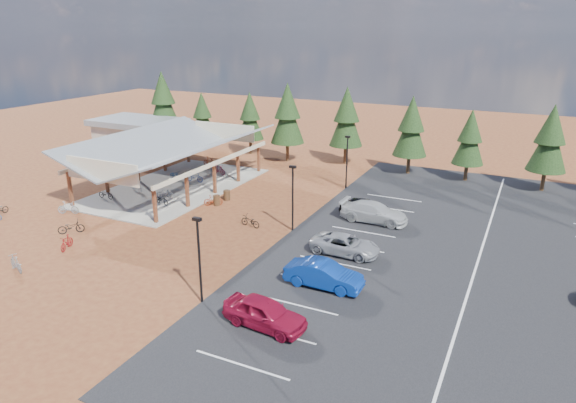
{
  "coord_description": "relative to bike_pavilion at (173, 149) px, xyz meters",
  "views": [
    {
      "loc": [
        20.68,
        -31.01,
        14.9
      ],
      "look_at": [
        4.23,
        2.79,
        1.99
      ],
      "focal_mm": 32.0,
      "sensor_mm": 36.0,
      "label": 1
    }
  ],
  "objects": [
    {
      "name": "lamp_post_1",
      "position": [
        15.0,
        -5.0,
        -0.85
      ],
      "size": [
        0.5,
        0.25,
        5.14
      ],
      "color": "black",
      "rests_on": "ground"
    },
    {
      "name": "bike_7",
      "position": [
        1.45,
        5.45,
        -3.22
      ],
      "size": [
        1.75,
        0.76,
        1.02
      ],
      "primitive_type": "imported",
      "rotation": [
        0.0,
        0.0,
        1.4
      ],
      "color": "maroon",
      "rests_on": "concrete_pad"
    },
    {
      "name": "car_0",
      "position": [
        19.43,
        -17.65,
        -3.0
      ],
      "size": [
        4.73,
        2.28,
        1.56
      ],
      "primitive_type": "imported",
      "rotation": [
        0.0,
        0.0,
        1.47
      ],
      "color": "maroon",
      "rests_on": "asphalt_lot"
    },
    {
      "name": "concrete_pad",
      "position": [
        0.0,
        0.0,
        -3.77
      ],
      "size": [
        10.6,
        18.6,
        0.1
      ],
      "primitive_type": "cube",
      "color": "gray",
      "rests_on": "ground"
    },
    {
      "name": "bike_12",
      "position": [
        0.17,
        -12.83,
        -3.33
      ],
      "size": [
        1.8,
        1.82,
        1.0
      ],
      "primitive_type": "imported",
      "rotation": [
        0.0,
        0.0,
        2.37
      ],
      "color": "black",
      "rests_on": "ground"
    },
    {
      "name": "bike_pavilion",
      "position": [
        0.0,
        0.0,
        0.0
      ],
      "size": [
        11.65,
        19.4,
        4.97
      ],
      "color": "#523317",
      "rests_on": "concrete_pad"
    },
    {
      "name": "car_3",
      "position": [
        20.07,
        -0.53,
        -3.0
      ],
      "size": [
        5.42,
        2.27,
        1.57
      ],
      "primitive_type": "imported",
      "rotation": [
        0.0,
        0.0,
        1.56
      ],
      "color": "#B4B4B4",
      "rests_on": "asphalt_lot"
    },
    {
      "name": "bike_2",
      "position": [
        -1.61,
        2.04,
        -3.3
      ],
      "size": [
        1.7,
        1.0,
        0.84
      ],
      "primitive_type": "imported",
      "rotation": [
        0.0,
        0.0,
        1.28
      ],
      "color": "#245392",
      "rests_on": "concrete_pad"
    },
    {
      "name": "pine_4",
      "position": [
        11.67,
        15.87,
        1.47
      ],
      "size": [
        3.72,
        3.72,
        8.67
      ],
      "color": "#382314",
      "rests_on": "ground"
    },
    {
      "name": "ground",
      "position": [
        10.0,
        -7.0,
        -3.82
      ],
      "size": [
        140.0,
        140.0,
        0.0
      ],
      "primitive_type": "plane",
      "color": "maroon",
      "rests_on": "ground"
    },
    {
      "name": "asphalt_lot",
      "position": [
        28.5,
        -4.0,
        -3.8
      ],
      "size": [
        27.0,
        44.0,
        0.04
      ],
      "primitive_type": "cube",
      "color": "black",
      "rests_on": "ground"
    },
    {
      "name": "bike_4",
      "position": [
        2.19,
        -4.7,
        -3.29
      ],
      "size": [
        1.73,
        0.94,
        0.86
      ],
      "primitive_type": "imported",
      "rotation": [
        0.0,
        0.0,
        1.33
      ],
      "color": "black",
      "rests_on": "concrete_pad"
    },
    {
      "name": "lamp_post_2",
      "position": [
        15.0,
        7.0,
        -0.85
      ],
      "size": [
        0.5,
        0.25,
        5.14
      ],
      "color": "black",
      "rests_on": "ground"
    },
    {
      "name": "bike_5",
      "position": [
        1.5,
        -3.41,
        -3.23
      ],
      "size": [
        1.72,
        0.84,
        0.99
      ],
      "primitive_type": "imported",
      "rotation": [
        0.0,
        0.0,
        1.8
      ],
      "color": "gray",
      "rests_on": "concrete_pad"
    },
    {
      "name": "pine_0",
      "position": [
        -13.45,
        15.44,
        1.94
      ],
      "size": [
        4.05,
        4.05,
        9.43
      ],
      "color": "#382314",
      "rests_on": "ground"
    },
    {
      "name": "lamp_post_0",
      "position": [
        15.0,
        -17.0,
        -0.85
      ],
      "size": [
        0.5,
        0.25,
        5.14
      ],
      "color": "black",
      "rests_on": "ground"
    },
    {
      "name": "car_1",
      "position": [
        20.56,
        -12.32,
        -3.01
      ],
      "size": [
        4.74,
        1.68,
        1.56
      ],
      "primitive_type": "imported",
      "rotation": [
        0.0,
        0.0,
        1.58
      ],
      "color": "navy",
      "rests_on": "asphalt_lot"
    },
    {
      "name": "bike_1",
      "position": [
        -2.39,
        -2.74,
        -3.17
      ],
      "size": [
        1.93,
        1.08,
        1.12
      ],
      "primitive_type": "imported",
      "rotation": [
        0.0,
        0.0,
        1.26
      ],
      "color": "#9D9FA6",
      "rests_on": "concrete_pad"
    },
    {
      "name": "pine_3",
      "position": [
        5.27,
        14.05,
        1.65
      ],
      "size": [
        3.85,
        3.85,
        8.96
      ],
      "color": "#382314",
      "rests_on": "ground"
    },
    {
      "name": "bike_15",
      "position": [
        6.3,
        -2.83,
        -3.33
      ],
      "size": [
        1.63,
        1.26,
        0.98
      ],
      "primitive_type": "imported",
      "rotation": [
        0.0,
        0.0,
        2.13
      ],
      "color": "#9A3418",
      "rests_on": "ground"
    },
    {
      "name": "car_4",
      "position": [
        18.88,
        0.66,
        -3.09
      ],
      "size": [
        4.29,
        2.27,
        1.39
      ],
      "primitive_type": "imported",
      "rotation": [
        0.0,
        0.0,
        1.73
      ],
      "color": "black",
      "rests_on": "asphalt_lot"
    },
    {
      "name": "pine_1",
      "position": [
        -7.22,
        15.21,
        0.51
      ],
      "size": [
        3.05,
        3.05,
        7.1
      ],
      "color": "#382314",
      "rests_on": "ground"
    },
    {
      "name": "pine_5",
      "position": [
        19.13,
        14.82,
        1.2
      ],
      "size": [
        3.53,
        3.53,
        8.22
      ],
      "color": "#382314",
      "rests_on": "ground"
    },
    {
      "name": "bike_13",
      "position": [
        2.07,
        -18.97,
        -3.28
      ],
      "size": [
        1.89,
        1.04,
        1.09
      ],
      "primitive_type": "imported",
      "rotation": [
        0.0,
        0.0,
        4.4
      ],
      "color": "gray",
      "rests_on": "ground"
    },
    {
      "name": "pine_7",
      "position": [
        32.05,
        14.42,
        1.21
      ],
      "size": [
        3.54,
        3.54,
        8.24
      ],
      "color": "#382314",
      "rests_on": "ground"
    },
    {
      "name": "car_2",
      "position": [
        20.1,
        -7.34,
        -3.12
      ],
      "size": [
        4.79,
        2.24,
        1.33
      ],
      "primitive_type": "imported",
      "rotation": [
        0.0,
        0.0,
        1.56
      ],
      "color": "gray",
      "rests_on": "asphalt_lot"
    },
    {
      "name": "trash_bin_1",
      "position": [
        6.54,
        -1.02,
        -3.37
      ],
      "size": [
        0.6,
        0.6,
        0.9
      ],
      "primitive_type": "cylinder",
      "color": "#412A17",
      "rests_on": "ground"
    },
    {
      "name": "bike_6",
      "position": [
        0.76,
        2.15,
        -3.23
      ],
      "size": [
        1.92,
        0.73,
        0.99
      ],
      "primitive_type": "imported",
      "rotation": [
        0.0,
        0.0,
        1.61
      ],
      "color": "#214191",
      "rests_on": "concrete_pad"
    },
    {
      "name": "pine_6",
      "position": [
        25.0,
        14.77,
        0.59
      ],
      "size": [
        3.11,
        3.11,
        7.24
      ],
      "color": "#382314",
      "rests_on": "ground"
    },
    {
      "name": "bike_11",
      "position": [
        2.23,
        -15.09,
        -3.32
      ],
      "size": [
        1.05,
        1.74,
        1.01
      ],
      "primitive_type": "imported",
      "rotation": [
        0.0,
        0.0,
        0.37
      ],
      "color": "maroon",
      "rests_on": "ground"
    },
    {
      "name": "outbuilding",
      "position": [
        -14.0,
        11.0,
        -1.8
      ],
      "size": [
        11.0,
        7.0,
        3.9
      ],
      "color": "#ADA593",
      "rests_on": "ground"
    },
    {
      "name": "bike_9",
      "position": [
        -3.4,
        -9.88,
        -3.28
      ],
      "size": [
        1.86,
        1.19,
        1.08
      ],
      "primitive_type": "imported",
      "rotation": [
        0.0,
        0.0,
        1.98
      ],
      "color": "#909498",
      "rests_on": "ground"
    },
    {
      "name": "bike_3",
      "position": [
        -1.19,
        7.64,
        -3.17
      ],
      "size": [
        1.92,
        0.83,
        1.12
      ],
      "primitive_type": "imported",
      "rotation": [
        0.0,
        0.0,
        1.4
      ],
      "color": "maroon",
      "rests_on": "concrete_pad"
    },
    {
      "name": "pine_2",
      "position": [
        -0.38,
        15.33,
        0.77
      ],
      "size": [
        3.23,
        3.23,
        7.52
      ],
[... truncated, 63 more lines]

